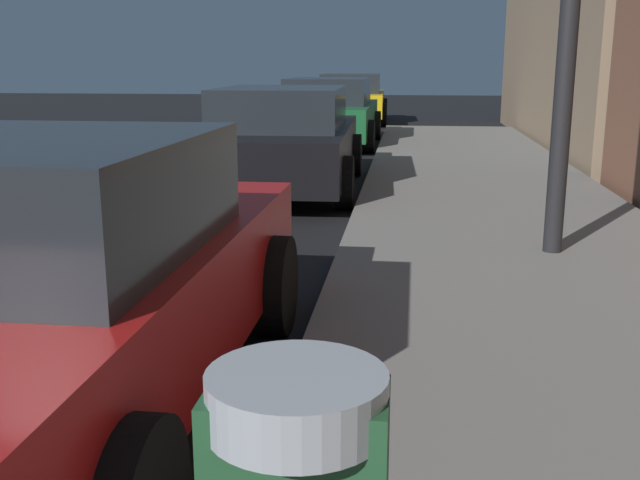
# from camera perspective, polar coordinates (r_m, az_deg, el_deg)

# --- Properties ---
(car_red) EXTENTS (2.01, 4.15, 1.43)m
(car_red) POSITION_cam_1_polar(r_m,az_deg,el_deg) (3.90, -20.24, -3.23)
(car_red) COLOR maroon
(car_red) RESTS_ON ground
(car_black) EXTENTS (2.20, 4.57, 1.43)m
(car_black) POSITION_cam_1_polar(r_m,az_deg,el_deg) (10.47, -2.85, 7.75)
(car_black) COLOR black
(car_black) RESTS_ON ground
(car_green) EXTENTS (2.15, 4.26, 1.43)m
(car_green) POSITION_cam_1_polar(r_m,az_deg,el_deg) (16.27, 0.65, 9.82)
(car_green) COLOR #19592D
(car_green) RESTS_ON ground
(car_yellow_cab) EXTENTS (2.23, 4.30, 1.43)m
(car_yellow_cab) POSITION_cam_1_polar(r_m,az_deg,el_deg) (22.45, 2.40, 10.82)
(car_yellow_cab) COLOR gold
(car_yellow_cab) RESTS_ON ground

